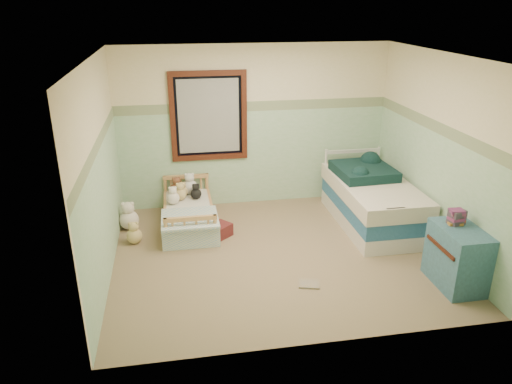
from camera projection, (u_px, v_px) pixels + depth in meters
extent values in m
cube|color=#896D54|center=(277.00, 254.00, 6.33)|extent=(4.20, 3.60, 0.02)
cube|color=white|center=(281.00, 56.00, 5.39)|extent=(4.20, 3.60, 0.02)
cube|color=beige|center=(254.00, 127.00, 7.50)|extent=(4.20, 0.04, 2.50)
cube|color=beige|center=(324.00, 227.00, 4.21)|extent=(4.20, 0.04, 2.50)
cube|color=beige|center=(100.00, 173.00, 5.52)|extent=(0.04, 3.60, 2.50)
cube|color=beige|center=(439.00, 154.00, 6.19)|extent=(0.04, 3.60, 2.50)
cube|color=#90C091|center=(254.00, 158.00, 7.68)|extent=(4.20, 0.01, 1.50)
cube|color=#40633F|center=(254.00, 106.00, 7.37)|extent=(4.20, 0.01, 0.15)
cube|color=black|center=(209.00, 116.00, 7.28)|extent=(1.16, 0.06, 1.36)
cube|color=beige|center=(209.00, 116.00, 7.29)|extent=(0.92, 0.01, 1.12)
cube|color=#BB7C48|center=(189.00, 220.00, 7.08)|extent=(0.71, 1.41, 0.18)
cube|color=silver|center=(189.00, 210.00, 7.02)|extent=(0.65, 1.35, 0.12)
cube|color=#73AADA|center=(190.00, 218.00, 6.59)|extent=(0.77, 0.71, 0.03)
sphere|color=brown|center=(177.00, 189.00, 7.39)|extent=(0.19, 0.19, 0.19)
sphere|color=silver|center=(190.00, 187.00, 7.42)|extent=(0.23, 0.23, 0.23)
sphere|color=#D6BB77|center=(180.00, 194.00, 7.20)|extent=(0.18, 0.18, 0.18)
sphere|color=black|center=(196.00, 194.00, 7.24)|extent=(0.16, 0.16, 0.16)
sphere|color=white|center=(129.00, 220.00, 6.96)|extent=(0.28, 0.28, 0.28)
sphere|color=#D6BB77|center=(134.00, 236.00, 6.56)|extent=(0.21, 0.21, 0.21)
cube|color=white|center=(371.00, 217.00, 7.12)|extent=(0.94, 1.88, 0.22)
cube|color=navy|center=(372.00, 203.00, 7.04)|extent=(0.94, 1.88, 0.22)
cube|color=beige|center=(374.00, 189.00, 6.96)|extent=(0.98, 1.91, 0.22)
cube|color=black|center=(364.00, 171.00, 7.16)|extent=(0.84, 0.88, 0.14)
cube|color=#345466|center=(457.00, 257.00, 5.52)|extent=(0.45, 0.71, 0.71)
cube|color=brown|center=(457.00, 217.00, 5.48)|extent=(0.20, 0.17, 0.17)
cube|color=maroon|center=(220.00, 230.00, 6.76)|extent=(0.38, 0.38, 0.18)
cube|color=gold|center=(309.00, 284.00, 5.63)|extent=(0.28, 0.24, 0.02)
sphere|color=#D6BB77|center=(183.00, 191.00, 7.34)|extent=(0.15, 0.15, 0.15)
sphere|color=white|center=(173.00, 198.00, 7.05)|extent=(0.18, 0.18, 0.18)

